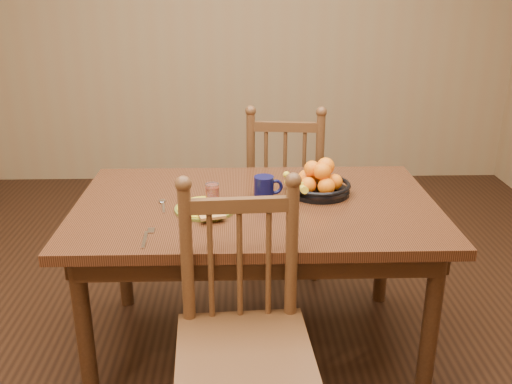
{
  "coord_description": "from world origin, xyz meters",
  "views": [
    {
      "loc": [
        -0.07,
        -2.36,
        1.69
      ],
      "look_at": [
        0.0,
        0.0,
        0.8
      ],
      "focal_mm": 40.0,
      "sensor_mm": 36.0,
      "label": 1
    }
  ],
  "objects_px": {
    "dining_table": "(256,220)",
    "coffee_mug": "(265,187)",
    "chair_far": "(285,193)",
    "chair_near": "(243,338)",
    "breakfast_plate": "(206,208)",
    "fruit_bowl": "(318,182)"
  },
  "relations": [
    {
      "from": "dining_table",
      "to": "coffee_mug",
      "type": "height_order",
      "value": "coffee_mug"
    },
    {
      "from": "chair_far",
      "to": "chair_near",
      "type": "distance_m",
      "value": 1.47
    },
    {
      "from": "chair_near",
      "to": "chair_far",
      "type": "bearing_deg",
      "value": 76.4
    },
    {
      "from": "breakfast_plate",
      "to": "coffee_mug",
      "type": "distance_m",
      "value": 0.3
    },
    {
      "from": "chair_far",
      "to": "breakfast_plate",
      "type": "xyz_separation_m",
      "value": [
        -0.41,
        -0.87,
        0.27
      ]
    },
    {
      "from": "coffee_mug",
      "to": "fruit_bowl",
      "type": "xyz_separation_m",
      "value": [
        0.25,
        0.04,
        0.0
      ]
    },
    {
      "from": "fruit_bowl",
      "to": "dining_table",
      "type": "bearing_deg",
      "value": -160.38
    },
    {
      "from": "breakfast_plate",
      "to": "fruit_bowl",
      "type": "relative_size",
      "value": 0.92
    },
    {
      "from": "coffee_mug",
      "to": "fruit_bowl",
      "type": "distance_m",
      "value": 0.25
    },
    {
      "from": "chair_near",
      "to": "coffee_mug",
      "type": "distance_m",
      "value": 0.79
    },
    {
      "from": "chair_far",
      "to": "breakfast_plate",
      "type": "relative_size",
      "value": 3.41
    },
    {
      "from": "coffee_mug",
      "to": "fruit_bowl",
      "type": "bearing_deg",
      "value": 9.4
    },
    {
      "from": "breakfast_plate",
      "to": "fruit_bowl",
      "type": "distance_m",
      "value": 0.55
    },
    {
      "from": "chair_far",
      "to": "fruit_bowl",
      "type": "height_order",
      "value": "chair_far"
    },
    {
      "from": "chair_far",
      "to": "coffee_mug",
      "type": "bearing_deg",
      "value": 84.22
    },
    {
      "from": "chair_far",
      "to": "coffee_mug",
      "type": "height_order",
      "value": "chair_far"
    },
    {
      "from": "dining_table",
      "to": "breakfast_plate",
      "type": "xyz_separation_m",
      "value": [
        -0.22,
        -0.09,
        0.1
      ]
    },
    {
      "from": "breakfast_plate",
      "to": "fruit_bowl",
      "type": "bearing_deg",
      "value": 20.44
    },
    {
      "from": "breakfast_plate",
      "to": "chair_far",
      "type": "bearing_deg",
      "value": 64.69
    },
    {
      "from": "dining_table",
      "to": "chair_far",
      "type": "height_order",
      "value": "chair_far"
    },
    {
      "from": "dining_table",
      "to": "fruit_bowl",
      "type": "bearing_deg",
      "value": 19.62
    },
    {
      "from": "chair_near",
      "to": "fruit_bowl",
      "type": "distance_m",
      "value": 0.9
    }
  ]
}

